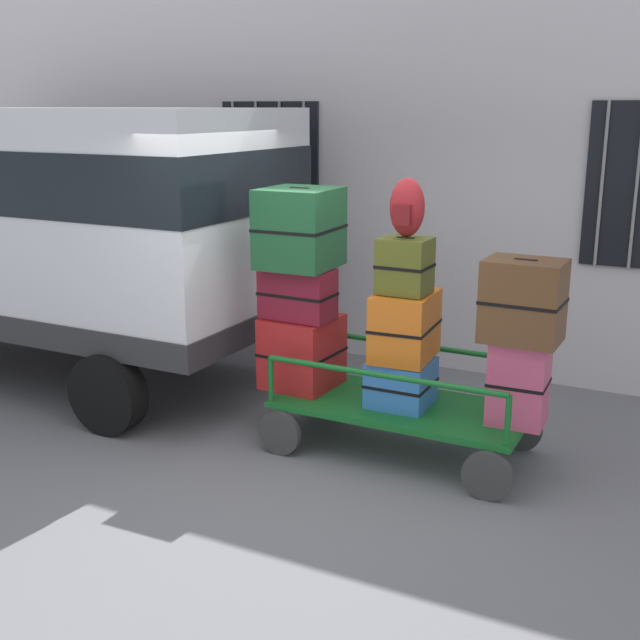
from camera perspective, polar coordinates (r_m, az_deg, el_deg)
The scene contains 14 objects.
ground_plane at distance 6.37m, azimuth -1.90°, elevation -10.06°, with size 40.00×40.00×0.00m, color slate.
building_wall at distance 8.46m, azimuth 7.86°, elevation 13.49°, with size 12.00×0.38×5.00m.
van at distance 8.46m, azimuth -18.50°, elevation 7.16°, with size 4.73×2.21×2.69m.
luggage_cart at distance 6.44m, azimuth 5.78°, elevation -6.61°, with size 2.05×1.01×0.41m.
cart_railing at distance 6.31m, azimuth 5.87°, elevation -3.28°, with size 1.94×0.88×0.39m.
suitcase_left_bottom at distance 6.70m, azimuth -1.28°, elevation -2.24°, with size 0.59×0.61×0.60m.
suitcase_left_middle at distance 6.51m, azimuth -1.61°, elevation 1.90°, with size 0.61×0.35×0.42m.
suitcase_left_top at distance 6.45m, azimuth -1.46°, elevation 6.58°, with size 0.60×0.63×0.64m.
suitcase_midleft_bottom at distance 6.34m, azimuth 5.80°, elevation -4.45°, with size 0.48×0.47×0.37m.
suitcase_midleft_middle at distance 6.25m, azimuth 6.08°, elevation -0.41°, with size 0.47×0.62×0.53m.
suitcase_midleft_top at distance 6.10m, azimuth 6.07°, elevation 3.87°, with size 0.39×0.33×0.43m.
suitcase_center_bottom at distance 6.08m, azimuth 13.98°, elevation -4.32°, with size 0.43×0.38×0.64m.
suitcase_center_middle at distance 5.88m, azimuth 14.29°, elevation 1.33°, with size 0.57×0.44×0.60m.
backpack at distance 6.04m, azimuth 6.21°, elevation 7.96°, with size 0.27×0.22×0.44m.
Camera 1 is at (2.81, -5.05, 2.70)m, focal length 44.88 mm.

